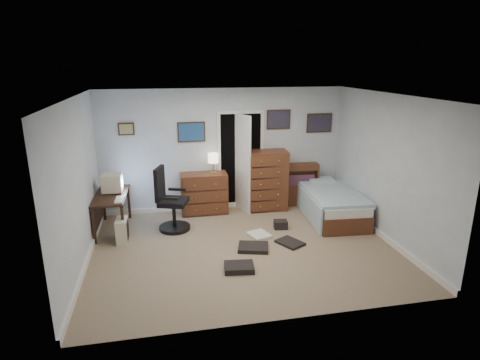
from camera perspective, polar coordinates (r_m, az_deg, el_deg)
The scene contains 15 objects.
floor at distance 6.81m, azimuth 0.52°, elevation -9.70°, with size 5.00×4.00×0.02m, color #84715B.
computer_desk at distance 7.67m, azimuth -18.40°, elevation -3.14°, with size 0.59×1.21×0.69m.
crt_monitor at distance 7.69m, azimuth -17.73°, elevation -0.42°, with size 0.37×0.34×0.33m.
keyboard at distance 7.25m, azimuth -16.77°, elevation -2.68°, with size 0.14×0.37×0.02m, color beige.
pc_tower at distance 7.24m, azimuth -16.40°, elevation -6.89°, with size 0.20×0.39×0.41m.
office_chair at distance 7.46m, azimuth -9.90°, elevation -3.66°, with size 0.73×0.73×1.19m.
media_stack at distance 8.62m, azimuth -17.87°, elevation -1.77°, with size 0.16×0.16×0.82m, color maroon.
low_dresser at distance 8.21m, azimuth -5.13°, elevation -1.88°, with size 0.94×0.47×0.83m, color brown.
table_lamp at distance 8.04m, azimuth -3.84°, elevation 3.04°, with size 0.21×0.21×0.41m.
doorway at distance 8.64m, azimuth -0.32°, elevation 3.15°, with size 0.96×1.12×2.05m.
tall_dresser at distance 8.36m, azimuth 3.73°, elevation -0.04°, with size 0.85×0.50×1.25m, color brown.
headboard_bookcase at distance 8.69m, azimuth 7.75°, elevation -0.48°, with size 1.02×0.31×0.91m.
bed at distance 8.18m, azimuth 12.78°, elevation -3.28°, with size 1.11×1.92×0.61m.
wall_posters at distance 8.26m, azimuth 1.59°, elevation 7.79°, with size 4.38×0.04×0.60m.
floor_clutter at distance 6.80m, azimuth 2.97°, elevation -9.30°, with size 1.52×1.68×0.15m.
Camera 1 is at (-1.27, -5.98, 3.00)m, focal length 30.00 mm.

